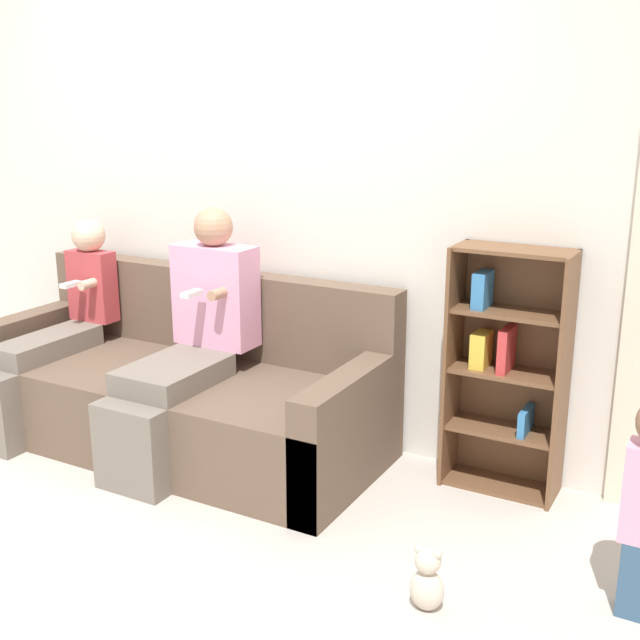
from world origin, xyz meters
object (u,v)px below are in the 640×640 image
object	(u,v)px
couch	(179,392)
teddy_bear	(427,580)
bookshelf	(507,366)
child_seated	(55,328)
adult_seated	(189,337)

from	to	relation	value
couch	teddy_bear	xyz separation A→B (m)	(1.67, -0.72, -0.16)
couch	bookshelf	xyz separation A→B (m)	(1.62, 0.35, 0.31)
child_seated	teddy_bear	bearing A→B (deg)	-13.99
child_seated	teddy_bear	distance (m)	2.52
bookshelf	teddy_bear	distance (m)	1.17
couch	teddy_bear	size ratio (longest dim) A/B	8.67
child_seated	teddy_bear	world-z (taller)	child_seated
bookshelf	teddy_bear	xyz separation A→B (m)	(0.05, -1.07, -0.47)
bookshelf	adult_seated	bearing A→B (deg)	-163.60
adult_seated	couch	bearing A→B (deg)	151.00
teddy_bear	bookshelf	bearing A→B (deg)	92.84
teddy_bear	adult_seated	bearing A→B (deg)	157.28
couch	adult_seated	size ratio (longest dim) A/B	1.77
bookshelf	teddy_bear	bearing A→B (deg)	-87.16
child_seated	teddy_bear	xyz separation A→B (m)	(2.41, -0.60, -0.44)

